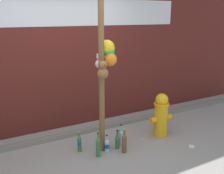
{
  "coord_description": "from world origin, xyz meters",
  "views": [
    {
      "loc": [
        -1.53,
        -3.1,
        2.11
      ],
      "look_at": [
        0.36,
        0.33,
        1.04
      ],
      "focal_mm": 42.05,
      "sensor_mm": 36.0,
      "label": 1
    }
  ],
  "objects_px": {
    "fire_hydrant": "(161,115)",
    "bottle_5": "(107,145)",
    "bottle_2": "(121,137)",
    "bottle_4": "(124,143)",
    "memorial_post": "(104,45)",
    "bottle_1": "(79,143)",
    "bottle_0": "(98,147)",
    "bottle_3": "(117,141)"
  },
  "relations": [
    {
      "from": "fire_hydrant",
      "to": "bottle_3",
      "type": "relative_size",
      "value": 2.47
    },
    {
      "from": "bottle_4",
      "to": "bottle_0",
      "type": "bearing_deg",
      "value": 168.84
    },
    {
      "from": "memorial_post",
      "to": "bottle_4",
      "type": "bearing_deg",
      "value": -50.5
    },
    {
      "from": "bottle_2",
      "to": "fire_hydrant",
      "type": "bearing_deg",
      "value": -0.78
    },
    {
      "from": "bottle_1",
      "to": "bottle_4",
      "type": "distance_m",
      "value": 0.71
    },
    {
      "from": "bottle_2",
      "to": "bottle_4",
      "type": "relative_size",
      "value": 0.93
    },
    {
      "from": "fire_hydrant",
      "to": "bottle_2",
      "type": "height_order",
      "value": "fire_hydrant"
    },
    {
      "from": "bottle_4",
      "to": "bottle_5",
      "type": "bearing_deg",
      "value": 147.14
    },
    {
      "from": "bottle_1",
      "to": "bottle_3",
      "type": "distance_m",
      "value": 0.62
    },
    {
      "from": "bottle_1",
      "to": "bottle_0",
      "type": "bearing_deg",
      "value": -56.21
    },
    {
      "from": "fire_hydrant",
      "to": "bottle_1",
      "type": "distance_m",
      "value": 1.53
    },
    {
      "from": "bottle_1",
      "to": "bottle_2",
      "type": "relative_size",
      "value": 0.92
    },
    {
      "from": "bottle_0",
      "to": "bottle_4",
      "type": "bearing_deg",
      "value": -11.16
    },
    {
      "from": "bottle_4",
      "to": "bottle_5",
      "type": "xyz_separation_m",
      "value": [
        -0.23,
        0.15,
        -0.05
      ]
    },
    {
      "from": "bottle_2",
      "to": "bottle_5",
      "type": "bearing_deg",
      "value": -166.46
    },
    {
      "from": "fire_hydrant",
      "to": "bottle_4",
      "type": "distance_m",
      "value": 0.95
    },
    {
      "from": "bottle_1",
      "to": "bottle_4",
      "type": "relative_size",
      "value": 0.85
    },
    {
      "from": "bottle_1",
      "to": "bottle_2",
      "type": "bearing_deg",
      "value": -12.32
    },
    {
      "from": "bottle_0",
      "to": "bottle_2",
      "type": "relative_size",
      "value": 1.07
    },
    {
      "from": "memorial_post",
      "to": "bottle_5",
      "type": "distance_m",
      "value": 1.59
    },
    {
      "from": "memorial_post",
      "to": "bottle_4",
      "type": "xyz_separation_m",
      "value": [
        0.21,
        -0.26,
        -1.53
      ]
    },
    {
      "from": "bottle_1",
      "to": "bottle_3",
      "type": "xyz_separation_m",
      "value": [
        0.58,
        -0.21,
        -0.01
      ]
    },
    {
      "from": "bottle_1",
      "to": "bottle_2",
      "type": "distance_m",
      "value": 0.7
    },
    {
      "from": "bottle_1",
      "to": "bottle_2",
      "type": "height_order",
      "value": "bottle_2"
    },
    {
      "from": "memorial_post",
      "to": "bottle_5",
      "type": "bearing_deg",
      "value": -100.56
    },
    {
      "from": "bottle_3",
      "to": "bottle_4",
      "type": "distance_m",
      "value": 0.17
    },
    {
      "from": "bottle_0",
      "to": "bottle_2",
      "type": "distance_m",
      "value": 0.51
    },
    {
      "from": "bottle_0",
      "to": "bottle_5",
      "type": "relative_size",
      "value": 1.37
    },
    {
      "from": "bottle_4",
      "to": "bottle_1",
      "type": "bearing_deg",
      "value": 148.64
    },
    {
      "from": "bottle_5",
      "to": "memorial_post",
      "type": "bearing_deg",
      "value": 79.44
    },
    {
      "from": "bottle_3",
      "to": "bottle_4",
      "type": "height_order",
      "value": "bottle_4"
    },
    {
      "from": "memorial_post",
      "to": "bottle_4",
      "type": "relative_size",
      "value": 7.18
    },
    {
      "from": "bottle_4",
      "to": "bottle_3",
      "type": "bearing_deg",
      "value": 100.39
    },
    {
      "from": "fire_hydrant",
      "to": "bottle_5",
      "type": "xyz_separation_m",
      "value": [
        -1.13,
        -0.06,
        -0.29
      ]
    },
    {
      "from": "memorial_post",
      "to": "bottle_3",
      "type": "distance_m",
      "value": 1.58
    },
    {
      "from": "bottle_4",
      "to": "memorial_post",
      "type": "bearing_deg",
      "value": 129.5
    },
    {
      "from": "memorial_post",
      "to": "bottle_4",
      "type": "height_order",
      "value": "memorial_post"
    },
    {
      "from": "memorial_post",
      "to": "bottle_2",
      "type": "distance_m",
      "value": 1.57
    },
    {
      "from": "bottle_2",
      "to": "bottle_4",
      "type": "distance_m",
      "value": 0.23
    },
    {
      "from": "fire_hydrant",
      "to": "bottle_2",
      "type": "bearing_deg",
      "value": 179.22
    },
    {
      "from": "bottle_1",
      "to": "memorial_post",
      "type": "bearing_deg",
      "value": -16.1
    },
    {
      "from": "fire_hydrant",
      "to": "bottle_5",
      "type": "distance_m",
      "value": 1.16
    }
  ]
}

